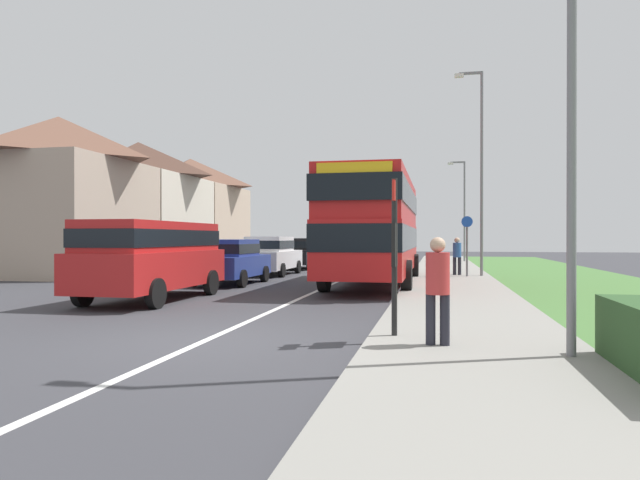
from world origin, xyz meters
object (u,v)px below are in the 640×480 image
(double_decker_bus, at_px, (375,224))
(parked_car_white, at_px, (271,254))
(pedestrian_at_stop, at_px, (438,285))
(street_lamp_mid, at_px, (479,161))
(parked_car_blue, at_px, (230,260))
(bus_stop_sign, at_px, (394,245))
(street_lamp_far, at_px, (463,204))
(parked_car_black, at_px, (298,252))
(pedestrian_walking_away, at_px, (457,254))
(street_lamp_near, at_px, (564,20))
(cycle_route_sign, at_px, (467,244))
(parked_van_red, at_px, (153,253))

(double_decker_bus, bearing_deg, parked_car_white, 140.17)
(pedestrian_at_stop, height_order, street_lamp_mid, street_lamp_mid)
(parked_car_blue, relative_size, street_lamp_mid, 0.47)
(bus_stop_sign, distance_m, street_lamp_far, 29.20)
(parked_car_black, bearing_deg, bus_stop_sign, -71.86)
(parked_car_black, bearing_deg, pedestrian_walking_away, -32.15)
(double_decker_bus, relative_size, street_lamp_mid, 1.23)
(street_lamp_near, xyz_separation_m, street_lamp_far, (0.05, 30.12, -0.62))
(street_lamp_near, relative_size, street_lamp_mid, 0.94)
(double_decker_bus, distance_m, street_lamp_far, 18.75)
(double_decker_bus, bearing_deg, street_lamp_near, -72.46)
(parked_car_white, relative_size, pedestrian_walking_away, 2.65)
(cycle_route_sign, bearing_deg, pedestrian_walking_away, 113.46)
(parked_car_black, relative_size, street_lamp_mid, 0.48)
(street_lamp_near, distance_m, street_lamp_far, 30.13)
(pedestrian_at_stop, distance_m, cycle_route_sign, 14.89)
(street_lamp_near, xyz_separation_m, street_lamp_mid, (0.07, 15.81, 0.27))
(parked_van_red, xyz_separation_m, street_lamp_near, (8.99, -5.83, 3.25))
(parked_car_white, relative_size, street_lamp_near, 0.56)
(street_lamp_near, relative_size, street_lamp_far, 1.18)
(parked_car_blue, bearing_deg, cycle_route_sign, 26.64)
(double_decker_bus, height_order, pedestrian_walking_away, double_decker_bus)
(parked_car_black, height_order, street_lamp_near, street_lamp_near)
(pedestrian_at_stop, xyz_separation_m, pedestrian_walking_away, (0.81, 15.67, 0.00))
(pedestrian_walking_away, relative_size, street_lamp_mid, 0.20)
(double_decker_bus, height_order, parked_car_black, double_decker_bus)
(double_decker_bus, bearing_deg, street_lamp_mid, 46.18)
(parked_car_black, bearing_deg, double_decker_bus, -61.31)
(parked_car_blue, bearing_deg, parked_car_white, 90.14)
(parked_car_blue, xyz_separation_m, pedestrian_at_stop, (7.23, -10.63, 0.09))
(parked_car_black, bearing_deg, pedestrian_at_stop, -70.76)
(double_decker_bus, height_order, cycle_route_sign, double_decker_bus)
(parked_van_red, xyz_separation_m, parked_car_black, (0.16, 15.31, -0.35))
(street_lamp_mid, bearing_deg, parked_van_red, -132.23)
(parked_car_white, xyz_separation_m, street_lamp_mid, (8.92, -0.28, 3.83))
(parked_car_black, xyz_separation_m, pedestrian_at_stop, (7.23, -20.72, 0.08))
(parked_van_red, height_order, street_lamp_far, street_lamp_far)
(street_lamp_near, height_order, street_lamp_far, street_lamp_near)
(parked_van_red, distance_m, street_lamp_far, 26.05)
(street_lamp_near, bearing_deg, pedestrian_walking_away, 92.82)
(parked_van_red, distance_m, parked_car_white, 10.27)
(bus_stop_sign, bearing_deg, street_lamp_mid, 80.95)
(pedestrian_walking_away, xyz_separation_m, cycle_route_sign, (0.36, -0.82, 0.45))
(parked_car_blue, xyz_separation_m, parked_car_white, (-0.01, 5.04, 0.05))
(parked_van_red, bearing_deg, parked_car_white, 89.18)
(parked_van_red, bearing_deg, street_lamp_mid, 47.77)
(parked_car_blue, height_order, cycle_route_sign, cycle_route_sign)
(street_lamp_near, bearing_deg, parked_car_blue, 128.62)
(parked_car_white, height_order, cycle_route_sign, cycle_route_sign)
(pedestrian_at_stop, bearing_deg, street_lamp_far, 86.83)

